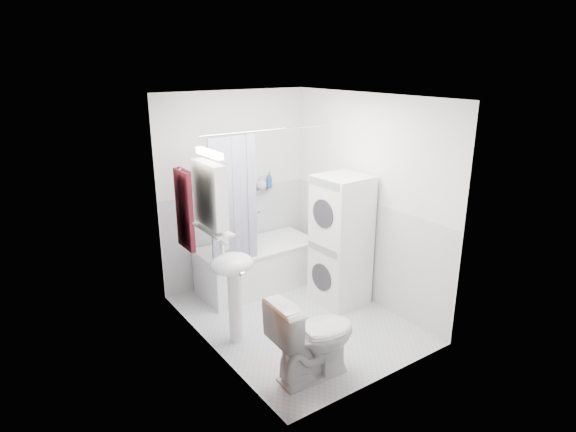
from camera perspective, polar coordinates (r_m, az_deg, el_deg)
floor at (r=5.45m, az=0.85°, el=-12.05°), size 2.60×2.60×0.00m
room_walls at (r=4.88m, az=0.93°, el=3.24°), size 2.60×2.60×2.60m
wainscot at (r=5.40m, az=-0.94°, el=-5.24°), size 1.98×2.58×2.58m
door at (r=4.12m, az=-5.45°, el=-6.87°), size 0.05×2.00×2.00m
bathtub at (r=6.04m, az=-3.66°, el=-5.70°), size 1.46×0.69×0.56m
tub_spout at (r=6.20m, az=-3.76°, el=0.58°), size 0.04×0.12×0.04m
curtain_rod at (r=5.34m, az=-2.41°, el=10.12°), size 1.64×0.02×0.02m
shower_curtain at (r=5.27m, az=-6.39°, el=1.59°), size 0.55×0.02×1.45m
sink at (r=4.77m, az=-6.54°, el=-7.26°), size 0.44×0.37×1.04m
medicine_cabinet at (r=4.50m, az=-9.25°, el=2.76°), size 0.13×0.50×0.71m
shelf at (r=4.61m, az=-8.86°, el=-1.59°), size 0.18×0.54×0.02m
shower_caddy at (r=6.14m, az=-3.37°, el=3.06°), size 0.22×0.06×0.02m
towel at (r=5.05m, az=-12.17°, el=0.89°), size 0.07×0.35×0.85m
washer_dryer at (r=5.54m, az=6.27°, el=-2.92°), size 0.57×0.56×1.52m
toilet at (r=4.40m, az=3.01°, el=-14.10°), size 0.83×0.49×0.79m
soap_pump at (r=4.90m, az=-7.61°, el=-3.47°), size 0.08×0.17×0.08m
shelf_bottle at (r=4.47m, az=-8.03°, el=-1.55°), size 0.07×0.18×0.07m
shelf_cup at (r=4.70m, az=-9.54°, el=-0.46°), size 0.10×0.09×0.10m
shampoo_a at (r=6.13m, az=-3.18°, el=3.78°), size 0.13×0.17×0.13m
shampoo_b at (r=6.20m, az=-2.23°, el=3.71°), size 0.08×0.21×0.08m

